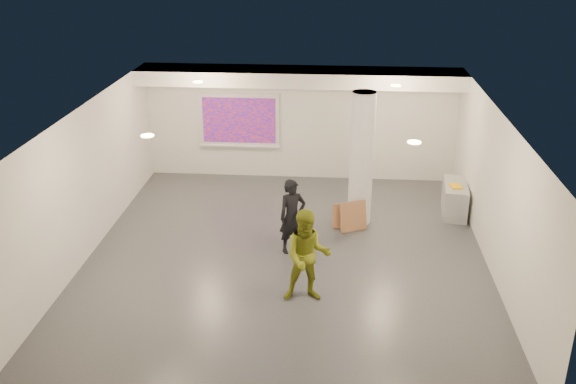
# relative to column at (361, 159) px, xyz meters

# --- Properties ---
(floor) EXTENTS (8.00, 9.00, 0.01)m
(floor) POSITION_rel_column_xyz_m (-1.50, -1.80, -1.50)
(floor) COLOR #383A40
(floor) RESTS_ON ground
(ceiling) EXTENTS (8.00, 9.00, 0.01)m
(ceiling) POSITION_rel_column_xyz_m (-1.50, -1.80, 1.50)
(ceiling) COLOR silver
(ceiling) RESTS_ON floor
(wall_back) EXTENTS (8.00, 0.01, 3.00)m
(wall_back) POSITION_rel_column_xyz_m (-1.50, 2.70, 0.00)
(wall_back) COLOR silver
(wall_back) RESTS_ON floor
(wall_front) EXTENTS (8.00, 0.01, 3.00)m
(wall_front) POSITION_rel_column_xyz_m (-1.50, -6.30, 0.00)
(wall_front) COLOR silver
(wall_front) RESTS_ON floor
(wall_left) EXTENTS (0.01, 9.00, 3.00)m
(wall_left) POSITION_rel_column_xyz_m (-5.50, -1.80, 0.00)
(wall_left) COLOR silver
(wall_left) RESTS_ON floor
(wall_right) EXTENTS (0.01, 9.00, 3.00)m
(wall_right) POSITION_rel_column_xyz_m (2.50, -1.80, 0.00)
(wall_right) COLOR silver
(wall_right) RESTS_ON floor
(soffit_band) EXTENTS (8.00, 1.10, 0.36)m
(soffit_band) POSITION_rel_column_xyz_m (-1.50, 2.15, 1.32)
(soffit_band) COLOR white
(soffit_band) RESTS_ON ceiling
(downlight_nw) EXTENTS (0.22, 0.22, 0.02)m
(downlight_nw) POSITION_rel_column_xyz_m (-3.70, 0.70, 1.48)
(downlight_nw) COLOR #F2CE8B
(downlight_nw) RESTS_ON ceiling
(downlight_ne) EXTENTS (0.22, 0.22, 0.02)m
(downlight_ne) POSITION_rel_column_xyz_m (0.70, 0.70, 1.48)
(downlight_ne) COLOR #F2CE8B
(downlight_ne) RESTS_ON ceiling
(downlight_sw) EXTENTS (0.22, 0.22, 0.02)m
(downlight_sw) POSITION_rel_column_xyz_m (-3.70, -3.30, 1.48)
(downlight_sw) COLOR #F2CE8B
(downlight_sw) RESTS_ON ceiling
(downlight_se) EXTENTS (0.22, 0.22, 0.02)m
(downlight_se) POSITION_rel_column_xyz_m (0.70, -3.30, 1.48)
(downlight_se) COLOR #F2CE8B
(downlight_se) RESTS_ON ceiling
(column) EXTENTS (0.52, 0.52, 3.00)m
(column) POSITION_rel_column_xyz_m (0.00, 0.00, 0.00)
(column) COLOR white
(column) RESTS_ON floor
(projection_screen) EXTENTS (2.10, 0.13, 1.42)m
(projection_screen) POSITION_rel_column_xyz_m (-3.10, 2.65, 0.03)
(projection_screen) COLOR white
(projection_screen) RESTS_ON wall_back
(credenza) EXTENTS (0.64, 1.30, 0.73)m
(credenza) POSITION_rel_column_xyz_m (2.22, 0.63, -1.13)
(credenza) COLOR gray
(credenza) RESTS_ON floor
(postit_pad) EXTENTS (0.28, 0.35, 0.03)m
(postit_pad) POSITION_rel_column_xyz_m (2.18, 0.46, -0.75)
(postit_pad) COLOR #FFB809
(postit_pad) RESTS_ON credenza
(cardboard_back) EXTENTS (0.63, 0.42, 0.66)m
(cardboard_back) POSITION_rel_column_xyz_m (-0.14, -0.47, -1.17)
(cardboard_back) COLOR #9E6B43
(cardboard_back) RESTS_ON floor
(cardboard_front) EXTENTS (0.51, 0.19, 0.55)m
(cardboard_front) POSITION_rel_column_xyz_m (-0.34, -0.34, -1.23)
(cardboard_front) COLOR #9E6B43
(cardboard_front) RESTS_ON floor
(woman) EXTENTS (0.68, 0.60, 1.56)m
(woman) POSITION_rel_column_xyz_m (-1.40, -1.56, -0.72)
(woman) COLOR black
(woman) RESTS_ON floor
(man) EXTENTS (0.91, 0.75, 1.73)m
(man) POSITION_rel_column_xyz_m (-1.00, -3.37, -0.64)
(man) COLOR olive
(man) RESTS_ON floor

